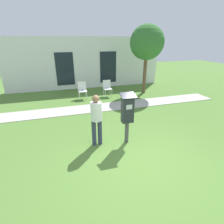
# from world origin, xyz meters

# --- Properties ---
(ground_plane) EXTENTS (40.00, 40.00, 0.00)m
(ground_plane) POSITION_xyz_m (0.00, 0.00, 0.00)
(ground_plane) COLOR #517A33
(sidewalk) EXTENTS (12.00, 1.10, 0.02)m
(sidewalk) POSITION_xyz_m (0.00, 4.13, 0.01)
(sidewalk) COLOR #B7B2A8
(sidewalk) RESTS_ON ground
(building_facade) EXTENTS (10.00, 0.26, 3.20)m
(building_facade) POSITION_xyz_m (0.00, 8.09, 1.60)
(building_facade) COLOR white
(building_facade) RESTS_ON ground
(parking_meter) EXTENTS (0.44, 0.31, 1.59)m
(parking_meter) POSITION_xyz_m (-0.00, 0.94, 1.02)
(parking_meter) COLOR #4C4C4C
(parking_meter) RESTS_ON ground
(person_standing) EXTENTS (0.32, 0.32, 1.58)m
(person_standing) POSITION_xyz_m (-0.91, 1.07, 0.93)
(person_standing) COLOR #333851
(person_standing) RESTS_ON ground
(outdoor_chair_left) EXTENTS (0.44, 0.44, 0.90)m
(outdoor_chair_left) POSITION_xyz_m (-0.68, 5.79, 0.53)
(outdoor_chair_left) COLOR white
(outdoor_chair_left) RESTS_ON ground
(outdoor_chair_middle) EXTENTS (0.44, 0.44, 0.90)m
(outdoor_chair_middle) POSITION_xyz_m (0.73, 5.84, 0.53)
(outdoor_chair_middle) COLOR white
(outdoor_chair_middle) RESTS_ON ground
(tree) EXTENTS (1.90, 1.90, 3.82)m
(tree) POSITION_xyz_m (3.06, 5.90, 2.84)
(tree) COLOR brown
(tree) RESTS_ON ground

